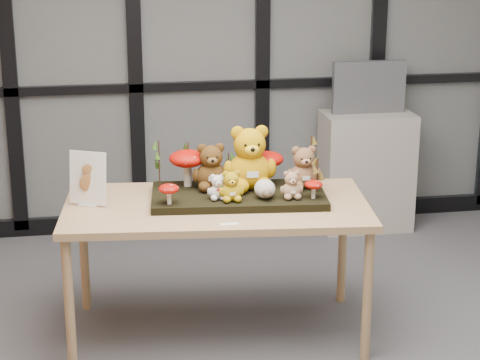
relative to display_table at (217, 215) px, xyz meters
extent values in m
plane|color=#B7B3AD|center=(0.12, 1.75, 0.71)|extent=(5.00, 0.00, 5.00)
cube|color=#2D383F|center=(0.12, 1.72, 0.71)|extent=(4.90, 0.02, 2.70)
cube|color=black|center=(0.12, 1.72, -0.63)|extent=(4.90, 0.06, 0.12)
cube|color=black|center=(0.12, 1.72, 0.36)|extent=(4.90, 0.06, 0.06)
cube|color=black|center=(-1.18, 1.72, 0.71)|extent=(0.10, 0.06, 2.70)
cube|color=black|center=(-0.33, 1.72, 0.71)|extent=(0.10, 0.06, 2.70)
cube|color=black|center=(0.57, 1.72, 0.71)|extent=(0.10, 0.06, 2.70)
cube|color=black|center=(1.42, 1.72, 0.71)|extent=(0.10, 0.06, 2.70)
cube|color=tan|center=(0.00, 0.00, 0.05)|extent=(1.68, 0.95, 0.04)
cylinder|color=tan|center=(-0.78, -0.28, -0.33)|extent=(0.05, 0.05, 0.71)
cylinder|color=tan|center=(-0.72, 0.42, -0.33)|extent=(0.05, 0.05, 0.71)
cylinder|color=tan|center=(0.72, -0.42, -0.33)|extent=(0.05, 0.05, 0.71)
cylinder|color=tan|center=(0.78, 0.28, -0.33)|extent=(0.05, 0.05, 0.71)
cube|color=black|center=(0.13, 0.05, 0.09)|extent=(0.96, 0.55, 0.04)
cube|color=silver|center=(-0.66, 0.08, 0.07)|extent=(0.12, 0.10, 0.01)
cube|color=white|center=(-0.66, 0.08, 0.22)|extent=(0.20, 0.12, 0.28)
ellipsoid|color=brown|center=(-0.66, 0.08, 0.19)|extent=(0.09, 0.01, 0.10)
ellipsoid|color=brown|center=(-0.66, 0.08, 0.26)|extent=(0.06, 0.01, 0.06)
cube|color=white|center=(0.02, -0.32, 0.07)|extent=(0.09, 0.03, 0.00)
cube|color=#9D968C|center=(1.30, 1.49, -0.26)|extent=(0.64, 0.38, 0.86)
cube|color=#52555A|center=(1.30, 1.51, 0.36)|extent=(0.52, 0.05, 0.37)
cube|color=black|center=(1.30, 1.48, 0.36)|extent=(0.46, 0.00, 0.30)
camera|label=1|loc=(-0.59, -4.31, 1.55)|focal=65.00mm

